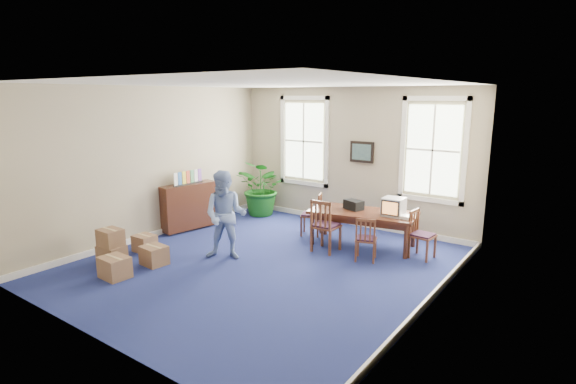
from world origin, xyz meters
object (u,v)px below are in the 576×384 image
Objects in this scene: conference_table at (362,228)px; chair_near_left at (326,225)px; potted_plant at (263,188)px; crt_tv at (394,207)px; man at (226,215)px; credenza at (189,208)px; cardboard_boxes at (121,246)px.

conference_table is 0.85m from chair_near_left.
chair_near_left is 3.05m from potted_plant.
man is (-2.36, -2.20, -0.06)m from crt_tv.
chair_near_left is at bearing 19.44° from credenza.
cardboard_boxes is (-1.32, -1.34, -0.49)m from man.
chair_near_left reaches higher than cardboard_boxes.
crt_tv is 4.56m from credenza.
credenza is (-1.99, 0.88, -0.32)m from man.
potted_plant is at bearing -28.17° from chair_near_left.
crt_tv is 0.30× the size of potted_plant.
crt_tv is 3.23m from man.
potted_plant is at bearing 83.13° from credenza.
credenza is at bearing 106.60° from cardboard_boxes.
conference_table is 4.65m from cardboard_boxes.
credenza is at bearing 8.77° from chair_near_left.
man is 1.17× the size of potted_plant.
cardboard_boxes is (0.66, -2.23, -0.17)m from credenza.
man reaches higher than cardboard_boxes.
crt_tv is 1.35m from chair_near_left.
conference_table is 1.26× the size of man.
man is at bearing -138.84° from crt_tv.
credenza is 2.33m from cardboard_boxes.
potted_plant is 4.20m from cardboard_boxes.
crt_tv reaches higher than cardboard_boxes.
crt_tv is 0.26× the size of man.
crt_tv is at bearing -144.81° from chair_near_left.
potted_plant reaches higher than chair_near_left.
potted_plant is (-2.71, 1.40, 0.18)m from chair_near_left.
conference_table is 3.23m from potted_plant.
potted_plant is (-1.40, 2.84, -0.12)m from man.
conference_table is at bearing 48.83° from cardboard_boxes.
man reaches higher than chair_near_left.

